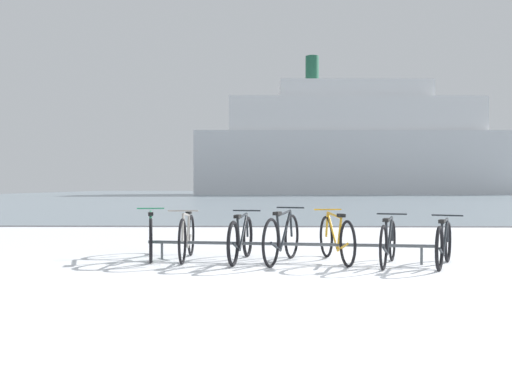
{
  "coord_description": "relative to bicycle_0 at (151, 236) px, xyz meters",
  "views": [
    {
      "loc": [
        -1.2,
        -5.46,
        1.18
      ],
      "look_at": [
        -1.36,
        4.31,
        1.07
      ],
      "focal_mm": 37.49,
      "sensor_mm": 36.0,
      "label": 1
    }
  ],
  "objects": [
    {
      "name": "bicycle_6",
      "position": [
        4.49,
        -0.78,
        -0.03
      ],
      "size": [
        0.75,
        1.47,
        0.74
      ],
      "color": "black",
      "rests_on": "ground"
    },
    {
      "name": "bicycle_0",
      "position": [
        0.0,
        0.0,
        0.0
      ],
      "size": [
        0.53,
        1.74,
        0.81
      ],
      "color": "black",
      "rests_on": "ground"
    },
    {
      "name": "bicycle_5",
      "position": [
        3.69,
        -0.7,
        -0.02
      ],
      "size": [
        0.67,
        1.55,
        0.76
      ],
      "color": "black",
      "rests_on": "ground"
    },
    {
      "name": "bike_rack",
      "position": [
        2.21,
        -0.37,
        -0.1
      ],
      "size": [
        4.45,
        0.62,
        0.31
      ],
      "color": "#4C5156",
      "rests_on": "ground"
    },
    {
      "name": "bicycle_2",
      "position": [
        1.48,
        -0.32,
        -0.01
      ],
      "size": [
        0.47,
        1.74,
        0.79
      ],
      "color": "black",
      "rests_on": "ground"
    },
    {
      "name": "bicycle_1",
      "position": [
        0.62,
        -0.17,
        0.01
      ],
      "size": [
        0.46,
        1.72,
        0.82
      ],
      "color": "black",
      "rests_on": "ground"
    },
    {
      "name": "bicycle_4",
      "position": [
        2.96,
        -0.35,
        0.0
      ],
      "size": [
        0.48,
        1.76,
        0.81
      ],
      "color": "black",
      "rests_on": "ground"
    },
    {
      "name": "ground",
      "position": [
        3.06,
        50.71,
        -0.41
      ],
      "size": [
        80.0,
        132.0,
        0.08
      ],
      "color": "white"
    },
    {
      "name": "bicycle_3",
      "position": [
        2.12,
        -0.45,
        0.02
      ],
      "size": [
        0.68,
        1.67,
        0.84
      ],
      "color": "black",
      "rests_on": "ground"
    },
    {
      "name": "ferry_ship",
      "position": [
        14.82,
        65.38,
        6.02
      ],
      "size": [
        45.39,
        11.12,
        19.04
      ],
      "color": "silver",
      "rests_on": "ground"
    }
  ]
}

